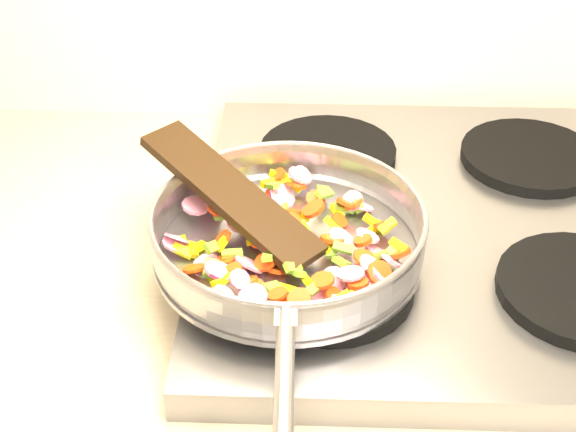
{
  "coord_description": "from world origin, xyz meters",
  "views": [
    {
      "loc": [
        -0.86,
        0.85,
        1.53
      ],
      "look_at": [
        -0.89,
        1.57,
        1.01
      ],
      "focal_mm": 50.0,
      "sensor_mm": 36.0,
      "label": 1
    }
  ],
  "objects": [
    {
      "name": "grate_fl",
      "position": [
        -0.84,
        1.52,
        0.95
      ],
      "size": [
        0.19,
        0.19,
        0.02
      ],
      "primitive_type": "cylinder",
      "color": "black",
      "rests_on": "cooktop"
    },
    {
      "name": "vegetable_heap",
      "position": [
        -0.88,
        1.56,
        0.98
      ],
      "size": [
        0.29,
        0.28,
        0.05
      ],
      "color": "#ED3D0F",
      "rests_on": "saute_pan"
    },
    {
      "name": "grate_bl",
      "position": [
        -0.84,
        1.81,
        0.95
      ],
      "size": [
        0.19,
        0.19,
        0.02
      ],
      "primitive_type": "cylinder",
      "color": "black",
      "rests_on": "cooktop"
    },
    {
      "name": "grate_br",
      "position": [
        -0.56,
        1.81,
        0.95
      ],
      "size": [
        0.19,
        0.19,
        0.02
      ],
      "primitive_type": "cylinder",
      "color": "black",
      "rests_on": "cooktop"
    },
    {
      "name": "wooden_spatula",
      "position": [
        -0.95,
        1.61,
        1.01
      ],
      "size": [
        0.23,
        0.21,
        0.07
      ],
      "primitive_type": "cube",
      "rotation": [
        0.0,
        -0.24,
        2.41
      ],
      "color": "black",
      "rests_on": "saute_pan"
    },
    {
      "name": "saute_pan",
      "position": [
        -0.89,
        1.57,
        0.99
      ],
      "size": [
        0.35,
        0.52,
        0.06
      ],
      "rotation": [
        0.0,
        0.0,
        0.02
      ],
      "color": "#9E9EA5",
      "rests_on": "grate_fl"
    },
    {
      "name": "cooktop",
      "position": [
        -0.7,
        1.67,
        0.92
      ],
      "size": [
        0.6,
        0.6,
        0.04
      ],
      "primitive_type": "cube",
      "color": "#939399",
      "rests_on": "counter_top"
    }
  ]
}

